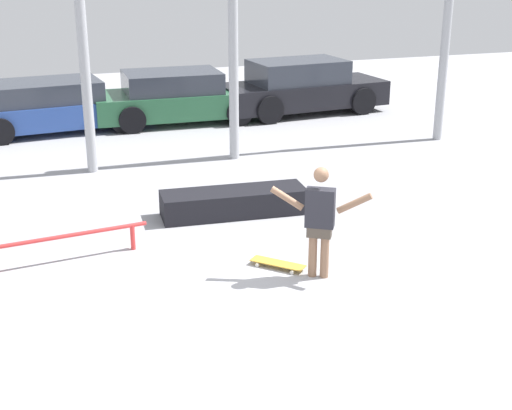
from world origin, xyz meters
TOP-DOWN VIEW (x-y plane):
  - ground_plane at (0.00, 0.00)m, footprint 36.00×36.00m
  - skateboarder at (0.83, 0.08)m, footprint 1.19×0.79m
  - skateboard at (0.41, 0.52)m, footprint 0.70×0.71m
  - grind_box at (0.46, 2.75)m, footprint 2.45×0.88m
  - grind_rail at (-2.34, 1.70)m, footprint 2.34×0.34m
  - canopy_support_right at (3.96, 6.01)m, footprint 5.16×0.20m
  - parked_car_blue at (-1.94, 9.76)m, footprint 4.66×2.28m
  - parked_car_green at (1.11, 9.70)m, footprint 4.35×2.04m
  - parked_car_black at (4.51, 9.67)m, footprint 4.56×2.15m

SIDE VIEW (x-z plane):
  - ground_plane at x=0.00m, z-range 0.00..0.00m
  - skateboard at x=0.41m, z-range 0.03..0.10m
  - grind_box at x=0.46m, z-range 0.00..0.42m
  - grind_rail at x=-2.34m, z-range 0.12..0.53m
  - parked_car_blue at x=-1.94m, z-range -0.01..1.21m
  - parked_car_green at x=1.11m, z-range -0.02..1.28m
  - parked_car_black at x=4.51m, z-range -0.02..1.40m
  - skateboarder at x=0.83m, z-range 0.08..1.63m
  - canopy_support_right at x=3.96m, z-range 0.58..5.59m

